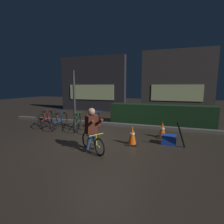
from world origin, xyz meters
TOP-DOWN VIEW (x-y plane):
  - ground_plane at (0.00, 0.00)m, footprint 40.00×40.00m
  - sidewalk_curb at (0.00, 2.20)m, footprint 12.00×0.24m
  - hedge_row at (1.80, 3.10)m, footprint 4.80×0.70m
  - storefront_left at (-3.31, 6.50)m, footprint 5.06×0.54m
  - storefront_right at (2.65, 7.20)m, footprint 4.70×0.54m
  - street_post at (-1.72, 1.20)m, footprint 0.10×0.10m
  - parked_bike_leftmost at (-3.24, 1.14)m, footprint 0.57×1.57m
  - parked_bike_left_mid at (-2.38, 0.97)m, footprint 0.46×1.57m
  - parked_bike_center_left at (-1.50, 1.01)m, footprint 0.59×1.49m
  - parked_bike_center_right at (-0.65, 1.02)m, footprint 0.51×1.70m
  - traffic_cone_near at (1.11, -0.10)m, footprint 0.36×0.36m
  - traffic_cone_far at (1.99, 0.96)m, footprint 0.36×0.36m
  - blue_crate at (2.21, 0.30)m, footprint 0.45×0.33m
  - cyclist at (0.16, -1.00)m, footprint 1.01×0.73m
  - closed_umbrella at (2.55, 0.05)m, footprint 0.32×0.23m

SIDE VIEW (x-z plane):
  - ground_plane at x=0.00m, z-range 0.00..0.00m
  - sidewalk_curb at x=0.00m, z-range 0.00..0.12m
  - blue_crate at x=2.21m, z-range 0.00..0.30m
  - traffic_cone_far at x=1.99m, z-range -0.01..0.58m
  - traffic_cone_near at x=1.11m, z-range -0.01..0.62m
  - parked_bike_center_left at x=-1.50m, z-range -0.03..0.69m
  - parked_bike_left_mid at x=-2.38m, z-range -0.03..0.69m
  - parked_bike_leftmost at x=-3.24m, z-range -0.03..0.72m
  - parked_bike_center_right at x=-0.65m, z-range -0.04..0.76m
  - closed_umbrella at x=2.55m, z-range 0.00..0.81m
  - hedge_row at x=1.80m, z-range 0.00..0.96m
  - cyclist at x=0.16m, z-range 0.01..1.25m
  - street_post at x=-1.72m, z-range 0.00..2.50m
  - storefront_left at x=-3.31m, z-range -0.01..4.01m
  - storefront_right at x=2.65m, z-range -0.01..4.26m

